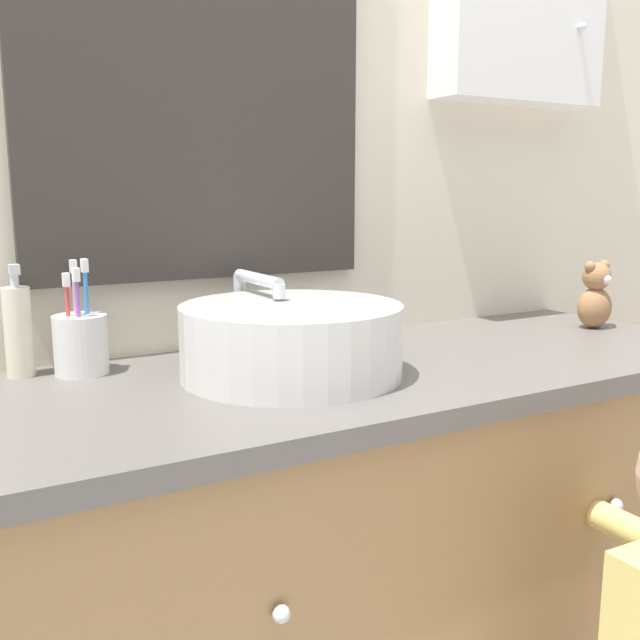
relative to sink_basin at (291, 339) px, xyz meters
name	(u,v)px	position (x,y,z in m)	size (l,w,h in m)	color
wall_back	(306,123)	(0.19, 0.29, 0.38)	(3.20, 0.18, 2.50)	beige
vanity_counter	(374,581)	(0.17, -0.01, -0.48)	(1.45, 0.55, 0.84)	#A37A4C
sink_basin	(291,339)	(0.00, 0.00, 0.00)	(0.37, 0.42, 0.16)	silver
toothbrush_holder	(81,342)	(-0.30, 0.18, -0.01)	(0.09, 0.09, 0.19)	silver
soap_dispenser	(18,330)	(-0.39, 0.22, 0.02)	(0.04, 0.04, 0.19)	beige
teddy_bear	(595,296)	(0.79, 0.03, 0.01)	(0.08, 0.07, 0.15)	#9E7047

